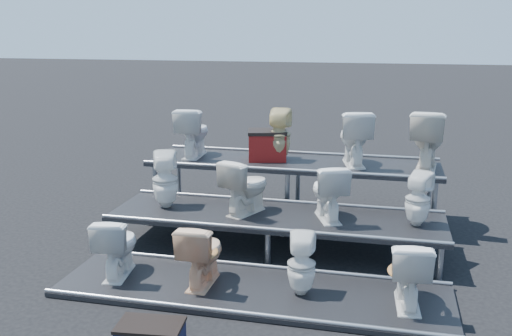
% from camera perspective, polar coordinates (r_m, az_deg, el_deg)
% --- Properties ---
extents(ground, '(80.00, 80.00, 0.00)m').
position_cam_1_polar(ground, '(7.41, 1.96, -8.08)').
color(ground, black).
rests_on(ground, ground).
extents(tier_front, '(4.20, 1.20, 0.06)m').
position_cam_1_polar(tier_front, '(6.24, -0.43, -12.18)').
color(tier_front, black).
rests_on(tier_front, ground).
extents(tier_mid, '(4.20, 1.20, 0.46)m').
position_cam_1_polar(tier_mid, '(7.33, 1.97, -6.41)').
color(tier_mid, black).
rests_on(tier_mid, ground).
extents(tier_back, '(4.20, 1.20, 0.86)m').
position_cam_1_polar(tier_back, '(8.48, 3.70, -2.16)').
color(tier_back, black).
rests_on(tier_back, ground).
extents(toilet_0, '(0.48, 0.73, 0.70)m').
position_cam_1_polar(toilet_0, '(6.59, -13.72, -7.54)').
color(toilet_0, white).
rests_on(toilet_0, tier_front).
extents(toilet_1, '(0.40, 0.70, 0.71)m').
position_cam_1_polar(toilet_1, '(6.22, -5.44, -8.45)').
color(toilet_1, '#E4B388').
rests_on(toilet_1, tier_front).
extents(toilet_2, '(0.32, 0.32, 0.66)m').
position_cam_1_polar(toilet_2, '(6.00, 4.57, -9.57)').
color(toilet_2, white).
rests_on(toilet_2, tier_front).
extents(toilet_3, '(0.45, 0.72, 0.71)m').
position_cam_1_polar(toilet_3, '(5.94, 15.01, -9.98)').
color(toilet_3, white).
rests_on(toilet_3, tier_front).
extents(toilet_4, '(0.43, 0.43, 0.74)m').
position_cam_1_polar(toilet_4, '(7.56, -9.08, -1.15)').
color(toilet_4, white).
rests_on(toilet_4, tier_mid).
extents(toilet_5, '(0.65, 0.80, 0.71)m').
position_cam_1_polar(toilet_5, '(7.23, -1.03, -1.82)').
color(toilet_5, silver).
rests_on(toilet_5, tier_mid).
extents(toilet_6, '(0.61, 0.79, 0.71)m').
position_cam_1_polar(toilet_6, '(7.06, 7.22, -2.34)').
color(toilet_6, white).
rests_on(toilet_6, tier_mid).
extents(toilet_7, '(0.39, 0.39, 0.66)m').
position_cam_1_polar(toilet_7, '(7.04, 15.89, -3.02)').
color(toilet_7, white).
rests_on(toilet_7, tier_mid).
extents(toilet_8, '(0.44, 0.75, 0.75)m').
position_cam_1_polar(toilet_8, '(8.68, -6.29, 3.59)').
color(toilet_8, white).
rests_on(toilet_8, tier_back).
extents(toilet_9, '(0.35, 0.36, 0.77)m').
position_cam_1_polar(toilet_9, '(8.33, 2.31, 3.31)').
color(toilet_9, '#CEBC80').
rests_on(toilet_9, tier_back).
extents(toilet_10, '(0.60, 0.85, 0.79)m').
position_cam_1_polar(toilet_10, '(8.20, 9.80, 3.03)').
color(toilet_10, white).
rests_on(toilet_10, tier_back).
extents(toilet_11, '(0.55, 0.85, 0.82)m').
position_cam_1_polar(toilet_11, '(8.20, 16.76, 2.76)').
color(toilet_11, silver).
rests_on(toilet_11, tier_back).
extents(red_crate, '(0.63, 0.55, 0.39)m').
position_cam_1_polar(red_crate, '(8.43, 1.13, 2.16)').
color(red_crate, maroon).
rests_on(red_crate, tier_back).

